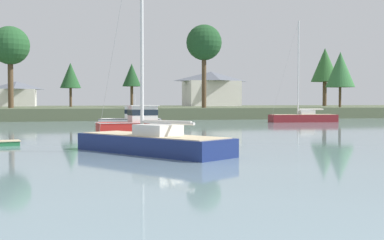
{
  "coord_description": "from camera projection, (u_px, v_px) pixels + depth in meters",
  "views": [
    {
      "loc": [
        -8.3,
        -5.12,
        2.49
      ],
      "look_at": [
        2.52,
        34.12,
        0.99
      ],
      "focal_mm": 45.48,
      "sensor_mm": 36.0,
      "label": 1
    }
  ],
  "objects": [
    {
      "name": "sailboat_navy",
      "position": [
        152.0,
        148.0,
        23.72
      ],
      "size": [
        6.83,
        8.66,
        13.71
      ],
      "color": "navy",
      "rests_on": "ground"
    },
    {
      "name": "cruiser_red",
      "position": [
        145.0,
        127.0,
        38.39
      ],
      "size": [
        7.23,
        2.62,
        3.77
      ],
      "color": "#B2231E",
      "rests_on": "ground"
    },
    {
      "name": "far_shore_bank",
      "position": [
        103.0,
        111.0,
        93.23
      ],
      "size": [
        176.74,
        58.41,
        1.64
      ],
      "primitive_type": "cube",
      "color": "#4C563D",
      "rests_on": "ground"
    },
    {
      "name": "shore_tree_center_left",
      "position": [
        10.0,
        46.0,
        70.03
      ],
      "size": [
        5.51,
        5.51,
        11.8
      ],
      "color": "brown",
      "rests_on": "far_shore_bank"
    },
    {
      "name": "shore_tree_center",
      "position": [
        204.0,
        43.0,
        73.58
      ],
      "size": [
        5.38,
        5.38,
        12.59
      ],
      "color": "brown",
      "rests_on": "far_shore_bank"
    },
    {
      "name": "shore_tree_far_right",
      "position": [
        132.0,
        75.0,
        93.91
      ],
      "size": [
        3.61,
        3.61,
        8.34
      ],
      "color": "brown",
      "rests_on": "far_shore_bank"
    },
    {
      "name": "shore_tree_left_mid",
      "position": [
        340.0,
        70.0,
        80.95
      ],
      "size": [
        4.81,
        4.81,
        9.24
      ],
      "color": "brown",
      "rests_on": "far_shore_bank"
    },
    {
      "name": "shore_tree_inland_b",
      "position": [
        70.0,
        76.0,
        86.11
      ],
      "size": [
        3.66,
        3.66,
        7.84
      ],
      "color": "brown",
      "rests_on": "far_shore_bank"
    },
    {
      "name": "shore_tree_center_right",
      "position": [
        325.0,
        65.0,
        107.55
      ],
      "size": [
        6.08,
        6.08,
        12.85
      ],
      "color": "brown",
      "rests_on": "far_shore_bank"
    },
    {
      "name": "cottage_hillside",
      "position": [
        211.0,
        88.0,
        106.1
      ],
      "size": [
        12.12,
        8.58,
        7.51
      ],
      "color": "silver",
      "rests_on": "far_shore_bank"
    },
    {
      "name": "cottage_near_water",
      "position": [
        17.0,
        93.0,
        101.04
      ],
      "size": [
        8.19,
        9.32,
        5.18
      ],
      "color": "silver",
      "rests_on": "far_shore_bank"
    },
    {
      "name": "sailboat_maroon",
      "position": [
        303.0,
        120.0,
        60.74
      ],
      "size": [
        8.59,
        3.12,
        13.26
      ],
      "color": "maroon",
      "rests_on": "ground"
    },
    {
      "name": "cruiser_white",
      "position": [
        138.0,
        122.0,
        50.02
      ],
      "size": [
        7.4,
        4.35,
        4.21
      ],
      "color": "white",
      "rests_on": "ground"
    }
  ]
}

